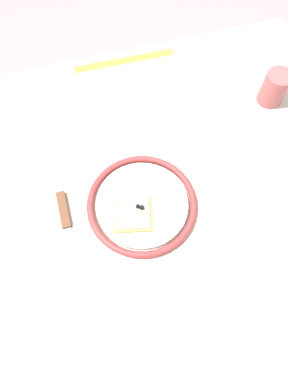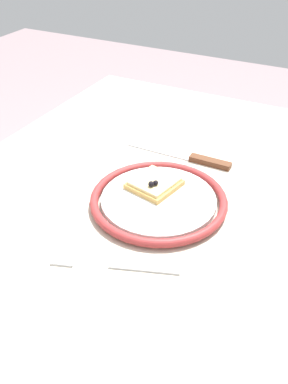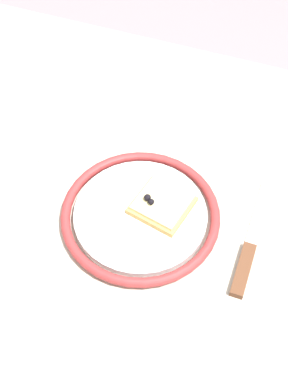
# 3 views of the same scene
# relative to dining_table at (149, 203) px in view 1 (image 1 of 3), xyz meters

# --- Properties ---
(ground_plane) EXTENTS (6.00, 6.00, 0.00)m
(ground_plane) POSITION_rel_dining_table_xyz_m (0.00, 0.00, -0.63)
(ground_plane) COLOR gray
(dining_table) EXTENTS (1.12, 0.92, 0.71)m
(dining_table) POSITION_rel_dining_table_xyz_m (0.00, 0.00, 0.00)
(dining_table) COLOR #BCB29E
(dining_table) RESTS_ON ground_plane
(plate) EXTENTS (0.25, 0.25, 0.02)m
(plate) POSITION_rel_dining_table_xyz_m (0.03, 0.03, 0.09)
(plate) COLOR white
(plate) RESTS_ON dining_table
(pizza_slice_near) EXTENTS (0.10, 0.10, 0.03)m
(pizza_slice_near) POSITION_rel_dining_table_xyz_m (0.05, 0.05, 0.10)
(pizza_slice_near) COLOR tan
(pizza_slice_near) RESTS_ON plate
(knife) EXTENTS (0.02, 0.24, 0.01)m
(knife) POSITION_rel_dining_table_xyz_m (0.20, 0.03, 0.08)
(knife) COLOR silver
(knife) RESTS_ON dining_table
(fork) EXTENTS (0.08, 0.20, 0.00)m
(fork) POSITION_rel_dining_table_xyz_m (-0.15, 0.03, 0.08)
(fork) COLOR #BDBDBD
(fork) RESTS_ON dining_table
(cup) EXTENTS (0.07, 0.07, 0.09)m
(cup) POSITION_rel_dining_table_xyz_m (-0.39, -0.17, 0.12)
(cup) COLOR #A54C4C
(cup) RESTS_ON dining_table
(measuring_tape) EXTENTS (0.29, 0.03, 0.00)m
(measuring_tape) POSITION_rel_dining_table_xyz_m (-0.05, -0.42, 0.08)
(measuring_tape) COLOR yellow
(measuring_tape) RESTS_ON dining_table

